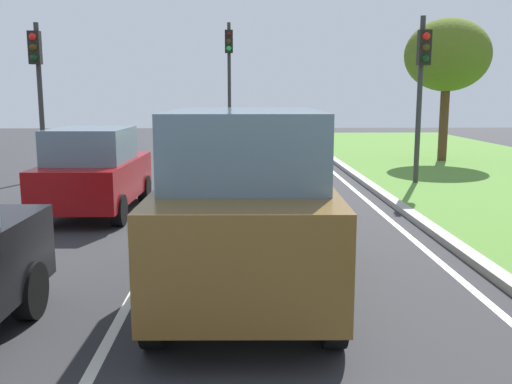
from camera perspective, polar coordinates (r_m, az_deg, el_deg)
The scene contains 10 objects.
ground_plane at distance 11.73m, azimuth -4.72°, elevation -2.39°, with size 60.00×60.00×0.00m, color #2D2D30.
lane_line_center at distance 11.79m, azimuth -8.12°, elevation -2.38°, with size 0.12×32.00×0.01m, color silver.
lane_line_right_edge at distance 12.08m, azimuth 12.60°, elevation -2.23°, with size 0.12×32.00×0.01m, color silver.
curb_right at distance 12.20m, azimuth 14.89°, elevation -1.93°, with size 0.24×48.00×0.12m, color #9E9B93.
car_suv_ahead at distance 6.95m, azimuth -1.02°, elevation -1.02°, with size 2.06×4.54×2.28m.
car_hatchback_far at distance 12.29m, azimuth -15.78°, elevation 2.01°, with size 1.81×3.74×1.78m.
traffic_light_near_right at distance 16.01m, azimuth 16.20°, elevation 11.18°, with size 0.32×0.50×4.47m.
traffic_light_overhead_left at distance 17.48m, azimuth -20.93°, elevation 10.88°, with size 0.32×0.50×4.42m.
traffic_light_far_median at distance 23.78m, azimuth -2.69°, elevation 12.35°, with size 0.32×0.50×5.28m.
tree_roadside_far at distance 21.84m, azimuth 18.52°, elevation 12.74°, with size 2.99×2.99×5.08m.
Camera 1 is at (0.64, 2.55, 2.47)m, focal length 40.16 mm.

